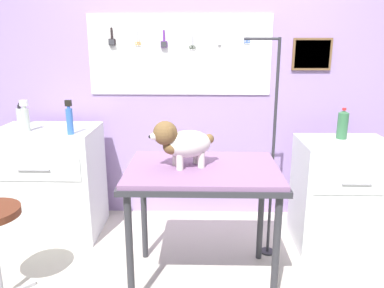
% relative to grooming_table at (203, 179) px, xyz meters
% --- Properties ---
extents(rear_wall_panel, '(4.00, 0.11, 2.30)m').
position_rel_grooming_table_xyz_m(rear_wall_panel, '(-0.02, 1.12, 0.42)').
color(rear_wall_panel, '#9C7FB8').
rests_on(rear_wall_panel, ground).
extents(grooming_table, '(0.98, 0.70, 0.83)m').
position_rel_grooming_table_xyz_m(grooming_table, '(0.00, 0.00, 0.00)').
color(grooming_table, '#2D2D33').
rests_on(grooming_table, ground).
extents(grooming_arm, '(0.30, 0.11, 1.62)m').
position_rel_grooming_table_xyz_m(grooming_arm, '(0.50, 0.37, 0.01)').
color(grooming_arm, '#2D2D33').
rests_on(grooming_arm, ground).
extents(dog, '(0.41, 0.28, 0.30)m').
position_rel_grooming_table_xyz_m(dog, '(-0.13, -0.01, 0.24)').
color(dog, silver).
rests_on(dog, grooming_table).
extents(counter_left, '(0.80, 0.58, 0.91)m').
position_rel_grooming_table_xyz_m(counter_left, '(-1.27, 0.69, -0.29)').
color(counter_left, silver).
rests_on(counter_left, ground).
extents(cabinet_right, '(0.68, 0.54, 0.86)m').
position_rel_grooming_table_xyz_m(cabinet_right, '(1.09, 0.53, -0.31)').
color(cabinet_right, silver).
rests_on(cabinet_right, ground).
extents(pump_bottle_white, '(0.05, 0.05, 0.26)m').
position_rel_grooming_table_xyz_m(pump_bottle_white, '(-1.00, 0.50, 0.28)').
color(pump_bottle_white, '#3568BF').
rests_on(pump_bottle_white, counter_left).
extents(spray_bottle_tall, '(0.06, 0.06, 0.25)m').
position_rel_grooming_table_xyz_m(spray_bottle_tall, '(-1.38, 0.58, 0.27)').
color(spray_bottle_tall, '#B0BBB0').
rests_on(spray_bottle_tall, counter_left).
extents(detangler_spray, '(0.06, 0.06, 0.18)m').
position_rel_grooming_table_xyz_m(detangler_spray, '(-1.54, 0.84, 0.24)').
color(detangler_spray, '#AFB1B8').
rests_on(detangler_spray, counter_left).
extents(soda_bottle, '(0.08, 0.08, 0.24)m').
position_rel_grooming_table_xyz_m(soda_bottle, '(1.08, 0.62, 0.23)').
color(soda_bottle, '#31653F').
rests_on(soda_bottle, cabinet_right).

